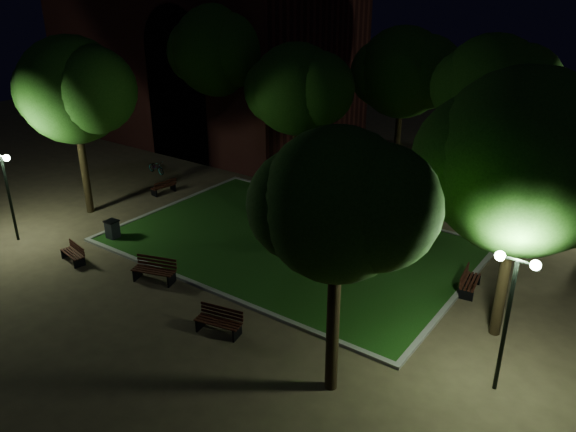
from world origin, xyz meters
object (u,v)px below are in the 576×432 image
bench_near_left (155,270)px  bench_west_near (74,254)px  trash_bin (112,230)px  bicycle (156,167)px  bench_left_side (164,187)px  bench_near_right (219,322)px  bench_far_side (410,206)px  bench_right_side (469,282)px  monument (291,224)px

bench_near_left → bench_west_near: bearing=174.5°
trash_bin → bicycle: 9.16m
bench_left_side → bicycle: bearing=-117.5°
bench_near_right → bench_left_side: bench_near_right is taller
bench_left_side → bench_far_side: bench_far_side is taller
bench_west_near → bench_left_side: 8.20m
bench_right_side → trash_bin: size_ratio=1.75×
bench_right_side → bench_far_side: 7.46m
bench_near_right → bench_left_side: size_ratio=1.14×
bench_near_left → bench_west_near: bench_near_left is taller
bench_near_right → bench_right_side: bearing=40.2°
monument → trash_bin: 8.06m
bench_near_left → bench_left_side: bearing=117.0°
bench_left_side → bench_far_side: bearing=121.0°
bench_near_left → bench_far_side: size_ratio=1.01×
bench_near_right → bench_right_side: (5.84, 7.45, -0.02)m
bench_left_side → bench_near_left: bearing=53.1°
monument → bench_near_left: size_ratio=1.76×
bench_right_side → bench_far_side: (-4.90, 5.62, 0.05)m
bench_west_near → bench_left_side: size_ratio=0.99×
monument → bench_right_side: 7.83m
monument → bench_far_side: 6.87m
bench_near_right → bicycle: 17.32m
monument → bench_far_side: size_ratio=1.78×
monument → bench_left_side: 9.33m
bench_near_left → bench_left_side: size_ratio=1.24×
bench_far_side → trash_bin: bearing=41.5°
bench_near_left → trash_bin: size_ratio=1.99×
bench_west_near → bench_right_side: size_ratio=0.91×
bench_west_near → bench_far_side: bench_far_side is taller
bench_right_side → bicycle: size_ratio=1.08×
bicycle → monument: bearing=-97.2°
bench_near_right → bench_west_near: 8.33m
bicycle → bench_left_side: bearing=-118.2°
bench_near_left → bicycle: bench_near_left is taller
bench_near_left → bench_left_side: bench_near_left is taller
bench_near_left → trash_bin: bench_near_left is taller
monument → bench_near_right: 7.15m
bench_near_right → bench_far_side: size_ratio=0.94×
trash_bin → bicycle: trash_bin is taller
bench_west_near → bench_far_side: (9.26, 12.82, 0.09)m
bench_left_side → bicycle: size_ratio=1.00×
bench_west_near → trash_bin: 2.38m
monument → bicycle: bearing=165.4°
bench_near_right → bench_far_side: bench_far_side is taller
trash_bin → bicycle: size_ratio=0.62×
bench_near_right → bench_right_side: size_ratio=1.06×
bench_right_side → bicycle: (-19.96, 2.58, -0.01)m
trash_bin → bench_near_left: bearing=-18.4°
bench_right_side → bench_near_right: bearing=134.2°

